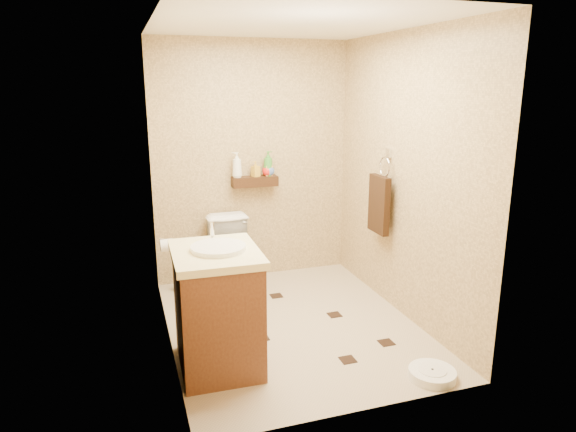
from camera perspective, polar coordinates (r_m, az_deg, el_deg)
name	(u,v)px	position (r m, az deg, el deg)	size (l,w,h in m)	color
ground	(292,325)	(4.42, 0.42, -11.97)	(2.50, 2.50, 0.00)	tan
wall_back	(252,162)	(5.22, -3.97, 5.95)	(2.00, 0.04, 2.40)	tan
wall_front	(363,225)	(2.91, 8.37, -1.02)	(2.00, 0.04, 2.40)	tan
wall_left	(162,193)	(3.84, -13.85, 2.49)	(0.04, 2.50, 2.40)	tan
wall_right	(404,178)	(4.45, 12.78, 4.16)	(0.04, 2.50, 2.40)	tan
ceiling	(292,23)	(3.98, 0.49, 20.68)	(2.00, 2.50, 0.02)	white
wall_shelf	(255,181)	(5.17, -3.71, 3.86)	(0.46, 0.14, 0.10)	#3A2210
floor_accents	(301,325)	(4.40, 1.40, -12.05)	(1.31, 1.40, 0.01)	black
toilet	(234,257)	(4.95, -5.98, -4.56)	(0.41, 0.71, 0.72)	white
vanity	(218,307)	(3.69, -7.83, -10.01)	(0.60, 0.73, 1.01)	brown
bathroom_scale	(432,374)	(3.83, 15.72, -16.52)	(0.41, 0.41, 0.07)	white
toilet_brush	(178,276)	(5.15, -12.13, -6.52)	(0.10, 0.10, 0.43)	#175C58
towel_ring	(379,202)	(4.67, 10.13, 1.58)	(0.12, 0.30, 0.76)	silver
toilet_paper	(167,245)	(4.62, -13.34, -3.17)	(0.12, 0.11, 0.12)	white
bottle_a	(237,165)	(5.10, -5.69, 5.67)	(0.10, 0.10, 0.25)	white
bottle_b	(256,169)	(5.15, -3.63, 5.26)	(0.07, 0.07, 0.15)	gold
bottle_c	(268,169)	(5.18, -2.27, 5.26)	(0.11, 0.11, 0.14)	red
bottle_d	(268,163)	(5.18, -2.22, 5.86)	(0.10, 0.10, 0.25)	#3C9030
bottle_e	(268,168)	(5.19, -2.20, 5.34)	(0.07, 0.07, 0.16)	#F09850
bottle_f	(269,169)	(5.19, -2.13, 5.29)	(0.11, 0.11, 0.15)	#4767B1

